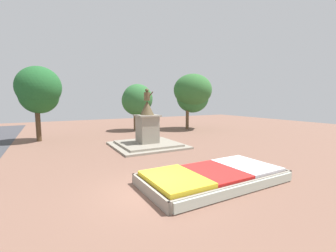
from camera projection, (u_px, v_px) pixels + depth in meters
ground_plane at (151, 192)px, 9.45m from camera, size 73.35×73.35×0.00m
flower_planter at (214, 177)px, 10.54m from camera, size 6.93×3.60×0.63m
statue_monument at (147, 135)px, 18.67m from camera, size 5.55×5.55×4.78m
park_tree_far_left at (138, 100)px, 28.06m from camera, size 3.77×3.76×5.80m
park_tree_behind_statue at (39, 91)px, 20.64m from camera, size 3.88×3.89×6.91m
park_tree_far_right at (193, 92)px, 29.41m from camera, size 5.08×5.17×7.19m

